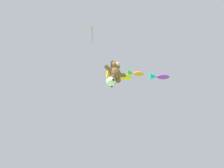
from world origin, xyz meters
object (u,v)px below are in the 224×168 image
Objects in this scene: fish_kite_goldfin at (118,76)px; fish_kite_tangerine at (134,73)px; soccer_ball_kite at (111,82)px; diamond_kite at (92,32)px; fish_kite_violet at (158,77)px; teddy_bear_kite at (115,71)px.

fish_kite_tangerine is (1.64, -0.60, 0.70)m from fish_kite_goldfin.
fish_kite_goldfin is 1.88m from fish_kite_tangerine.
diamond_kite reaches higher than soccer_ball_kite.
soccer_ball_kite is 0.34× the size of fish_kite_goldfin.
fish_kite_tangerine is at bearing 0.66° from diamond_kite.
soccer_ball_kite is 1.94m from fish_kite_goldfin.
fish_kite_tangerine is at bearing 145.73° from fish_kite_violet.
diamond_kite reaches higher than fish_kite_goldfin.
soccer_ball_kite is 3.53m from fish_kite_tangerine.
fish_kite_violet is 0.80× the size of diamond_kite.
diamond_kite reaches higher than fish_kite_tangerine.
fish_kite_goldfin is (1.07, 0.43, 1.56)m from soccer_ball_kite.
fish_kite_tangerine is (2.71, -0.17, 2.26)m from soccer_ball_kite.
fish_kite_goldfin is 4.03m from fish_kite_violet.
diamond_kite is (-2.84, -0.20, 3.54)m from teddy_bear_kite.
fish_kite_goldfin is at bearing 37.37° from teddy_bear_kite.
teddy_bear_kite is at bearing -142.63° from fish_kite_goldfin.
soccer_ball_kite is at bearing 5.60° from diamond_kite.
diamond_kite is at bearing -174.40° from soccer_ball_kite.
teddy_bear_kite reaches higher than fish_kite_tangerine.
fish_kite_violet is at bearing -34.27° from fish_kite_tangerine.
fish_kite_violet is at bearing -28.18° from fish_kite_goldfin.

